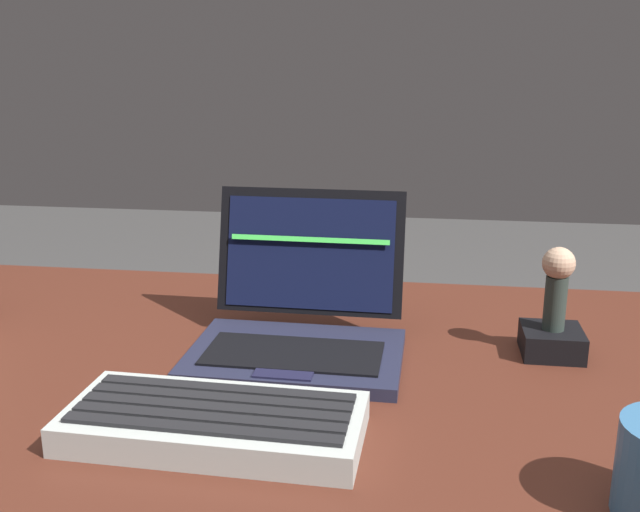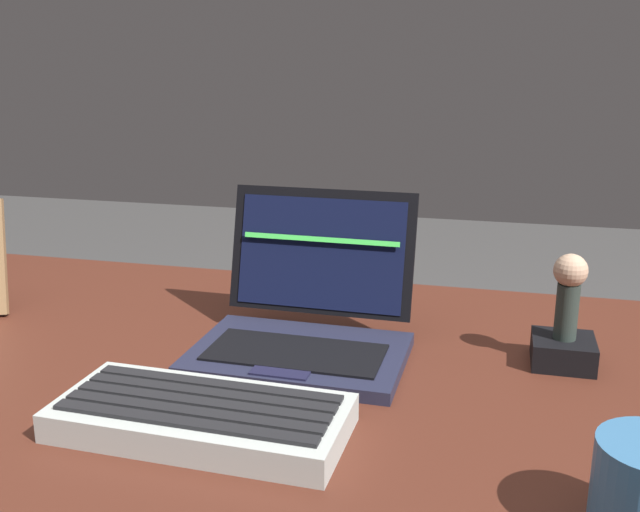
% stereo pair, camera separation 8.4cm
% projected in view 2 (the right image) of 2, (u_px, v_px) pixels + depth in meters
% --- Properties ---
extents(desk, '(1.52, 0.72, 0.70)m').
position_uv_depth(desk, '(267.00, 418.00, 0.93)').
color(desk, '#4D2317').
rests_on(desk, ground).
extents(laptop_front, '(0.27, 0.23, 0.20)m').
position_uv_depth(laptop_front, '(305.00, 322.00, 0.93)').
color(laptop_front, '#212339').
rests_on(laptop_front, desk).
extents(external_keyboard, '(0.30, 0.14, 0.03)m').
position_uv_depth(external_keyboard, '(201.00, 417.00, 0.74)').
color(external_keyboard, '#B5BCB7').
rests_on(external_keyboard, desk).
extents(figurine_stand, '(0.08, 0.08, 0.03)m').
position_uv_depth(figurine_stand, '(563.00, 351.00, 0.90)').
color(figurine_stand, black).
rests_on(figurine_stand, desk).
extents(figurine, '(0.04, 0.04, 0.11)m').
position_uv_depth(figurine, '(569.00, 289.00, 0.88)').
color(figurine, '#2B3631').
rests_on(figurine, figurine_stand).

